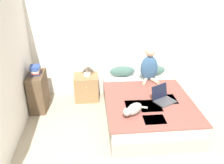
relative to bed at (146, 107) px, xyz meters
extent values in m
cube|color=white|center=(-0.13, 1.13, 1.04)|extent=(5.29, 0.05, 2.55)
cube|color=white|center=(-2.29, -0.46, 1.04)|extent=(0.05, 4.14, 2.55)
cube|color=#9E998E|center=(0.00, 0.01, -0.10)|extent=(1.51, 2.12, 0.26)
cube|color=silver|center=(0.00, 0.01, 0.12)|extent=(1.48, 2.09, 0.19)
cube|color=brown|center=(0.00, -0.20, 0.23)|extent=(1.55, 1.70, 0.02)
cube|color=#3D4784|center=(-0.05, -0.76, 0.24)|extent=(0.34, 0.26, 0.01)
cube|color=#3D4784|center=(-0.02, -0.35, 0.24)|extent=(0.37, 0.40, 0.01)
cube|color=#3D4784|center=(-0.30, -0.30, 0.24)|extent=(0.30, 0.32, 0.01)
cube|color=#3D4784|center=(0.35, -0.16, 0.24)|extent=(0.30, 0.35, 0.01)
ellipsoid|color=#42665B|center=(-0.34, 0.93, 0.35)|extent=(0.55, 0.21, 0.21)
ellipsoid|color=#42665B|center=(0.34, 0.93, 0.35)|extent=(0.55, 0.21, 0.21)
ellipsoid|color=#33567A|center=(0.19, 0.68, 0.51)|extent=(0.36, 0.20, 0.53)
sphere|color=#DBB293|center=(0.19, 0.68, 0.87)|extent=(0.21, 0.21, 0.21)
cylinder|color=#DBB293|center=(0.09, 0.55, 0.28)|extent=(0.17, 0.26, 0.07)
cylinder|color=#DBB293|center=(0.28, 0.55, 0.28)|extent=(0.17, 0.26, 0.07)
ellipsoid|color=#A8A399|center=(-0.34, -0.57, 0.33)|extent=(0.37, 0.36, 0.18)
sphere|color=#A8A399|center=(-0.48, -0.70, 0.36)|extent=(0.13, 0.13, 0.13)
cone|color=#A8A399|center=(-0.46, -0.72, 0.41)|extent=(0.06, 0.06, 0.06)
cone|color=#A8A399|center=(-0.50, -0.67, 0.41)|extent=(0.06, 0.06, 0.06)
cylinder|color=#A8A399|center=(-0.18, -0.42, 0.26)|extent=(0.19, 0.09, 0.04)
cube|color=#424247|center=(0.27, -0.26, 0.25)|extent=(0.43, 0.39, 0.02)
cube|color=black|center=(0.20, -0.12, 0.38)|extent=(0.34, 0.22, 0.25)
cube|color=#937047|center=(-1.13, 0.83, 0.04)|extent=(0.51, 0.46, 0.55)
sphere|color=tan|center=(-1.13, 0.59, 0.16)|extent=(0.03, 0.03, 0.03)
cylinder|color=beige|center=(-1.11, 0.84, 0.35)|extent=(0.15, 0.15, 0.07)
cylinder|color=beige|center=(-1.11, 0.84, 0.48)|extent=(0.02, 0.02, 0.20)
cone|color=white|center=(-1.11, 0.84, 0.69)|extent=(0.28, 0.28, 0.22)
cube|color=brown|center=(-2.09, 0.55, 0.14)|extent=(0.30, 0.63, 0.75)
cube|color=#334C8E|center=(-2.10, 0.55, 0.54)|extent=(0.19, 0.21, 0.03)
cube|color=#B24238|center=(-2.09, 0.55, 0.56)|extent=(0.18, 0.25, 0.02)
cube|color=beige|center=(-2.08, 0.54, 0.60)|extent=(0.15, 0.20, 0.04)
cube|color=#334C8E|center=(-2.08, 0.54, 0.63)|extent=(0.16, 0.23, 0.03)
cube|color=#334C8E|center=(-2.09, 0.56, 0.67)|extent=(0.21, 0.23, 0.04)
camera|label=1|loc=(-1.00, -3.78, 2.40)|focal=38.00mm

